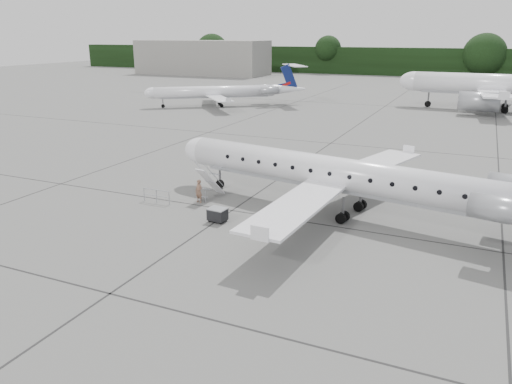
% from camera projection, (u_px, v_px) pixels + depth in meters
% --- Properties ---
extents(ground, '(320.00, 320.00, 0.00)m').
position_uv_depth(ground, '(294.00, 242.00, 29.70)').
color(ground, slate).
rests_on(ground, ground).
extents(treeline, '(260.00, 4.00, 8.00)m').
position_uv_depth(treeline, '(452.00, 63.00, 141.46)').
color(treeline, black).
rests_on(treeline, ground).
extents(terminal_building, '(40.00, 14.00, 10.00)m').
position_uv_depth(terminal_building, '(202.00, 58.00, 151.18)').
color(terminal_building, gray).
rests_on(terminal_building, ground).
extents(main_regional_jet, '(34.11, 27.21, 7.86)m').
position_uv_depth(main_regional_jet, '(340.00, 158.00, 33.33)').
color(main_regional_jet, white).
rests_on(main_regional_jet, ground).
extents(airstair, '(1.26, 2.49, 2.46)m').
position_uv_depth(airstair, '(210.00, 182.00, 37.38)').
color(airstair, white).
rests_on(airstair, ground).
extents(passenger, '(0.70, 0.54, 1.72)m').
position_uv_depth(passenger, '(199.00, 191.00, 36.45)').
color(passenger, brown).
rests_on(passenger, ground).
extents(safety_railing, '(2.20, 0.08, 1.00)m').
position_uv_depth(safety_railing, '(156.00, 196.00, 36.46)').
color(safety_railing, '#989BA1').
rests_on(safety_railing, ground).
extents(baggage_cart, '(1.20, 1.00, 0.98)m').
position_uv_depth(baggage_cart, '(218.00, 214.00, 32.82)').
color(baggage_cart, black).
rests_on(baggage_cart, ground).
extents(bg_narrowbody, '(32.84, 23.98, 11.61)m').
position_uv_depth(bg_narrowbody, '(499.00, 74.00, 78.72)').
color(bg_narrowbody, white).
rests_on(bg_narrowbody, ground).
extents(bg_regional_left, '(32.20, 30.51, 6.86)m').
position_uv_depth(bg_regional_left, '(215.00, 86.00, 84.32)').
color(bg_regional_left, white).
rests_on(bg_regional_left, ground).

